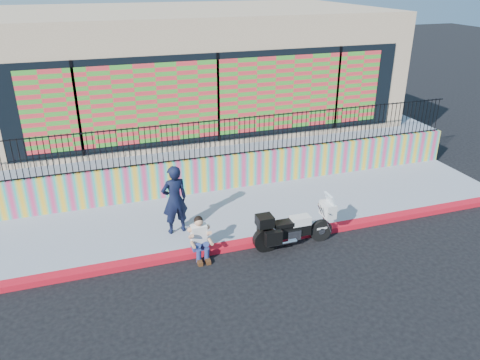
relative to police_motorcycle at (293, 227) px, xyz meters
name	(u,v)px	position (x,y,z in m)	size (l,w,h in m)	color
ground	(264,243)	(-0.64, 0.35, -0.56)	(90.00, 90.00, 0.00)	black
red_curb	(264,240)	(-0.64, 0.35, -0.48)	(16.00, 0.30, 0.15)	red
sidewalk	(243,212)	(-0.64, 2.00, -0.48)	(16.00, 3.00, 0.15)	gray
mural_wall	(227,172)	(-0.64, 3.60, 0.14)	(16.00, 0.20, 1.10)	#DC396F
metal_fence	(227,137)	(-0.64, 3.60, 1.29)	(15.80, 0.04, 1.20)	black
elevated_platform	(191,127)	(-0.64, 8.70, 0.07)	(16.00, 10.00, 1.25)	gray
storefront_building	(189,64)	(-0.64, 8.48, 2.69)	(14.00, 8.06, 4.00)	tan
police_motorcycle	(293,227)	(0.00, 0.00, 0.00)	(2.13, 0.70, 1.33)	black
police_officer	(175,200)	(-2.73, 1.39, 0.54)	(0.69, 0.45, 1.88)	black
seated_man	(201,242)	(-2.36, 0.19, -0.11)	(0.54, 0.71, 1.06)	navy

